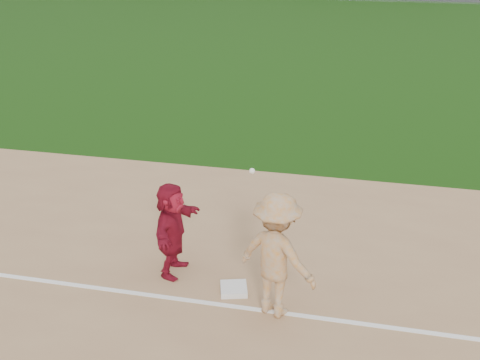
# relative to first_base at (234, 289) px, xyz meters

# --- Properties ---
(ground) EXTENTS (160.00, 160.00, 0.00)m
(ground) POSITION_rel_first_base_xyz_m (-0.31, 0.37, -0.07)
(ground) COLOR #153C0B
(ground) RESTS_ON ground
(foul_line) EXTENTS (60.00, 0.10, 0.01)m
(foul_line) POSITION_rel_first_base_xyz_m (-0.31, -0.43, -0.05)
(foul_line) COLOR white
(foul_line) RESTS_ON infield_dirt
(first_base) EXTENTS (0.56, 0.56, 0.10)m
(first_base) POSITION_rel_first_base_xyz_m (0.00, 0.00, 0.00)
(first_base) COLOR white
(first_base) RESTS_ON infield_dirt
(base_runner) EXTENTS (0.61, 1.66, 1.76)m
(base_runner) POSITION_rel_first_base_xyz_m (-1.21, 0.38, 0.83)
(base_runner) COLOR maroon
(base_runner) RESTS_ON infield_dirt
(first_base_play) EXTENTS (1.56, 1.26, 2.30)m
(first_base_play) POSITION_rel_first_base_xyz_m (0.80, -0.39, 1.01)
(first_base_play) COLOR #A2A2A4
(first_base_play) RESTS_ON infield_dirt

